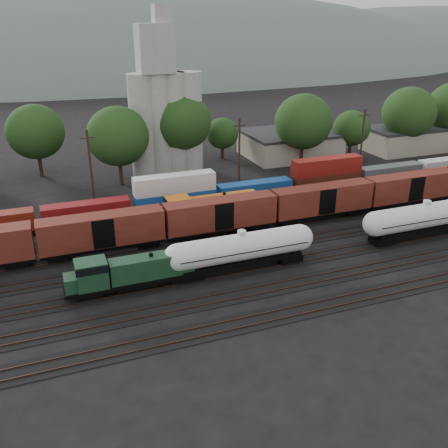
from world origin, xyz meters
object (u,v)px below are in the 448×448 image
object	(u,v)px
grain_silo	(165,111)
orange_locomotive	(206,207)
green_locomotive	(128,272)
tank_car_a	(241,249)

from	to	relation	value
grain_silo	orange_locomotive	bearing A→B (deg)	-92.78
green_locomotive	tank_car_a	bearing A→B (deg)	-0.00
tank_car_a	orange_locomotive	world-z (taller)	tank_car_a
green_locomotive	tank_car_a	world-z (taller)	tank_car_a
tank_car_a	grain_silo	bearing A→B (deg)	87.00
tank_car_a	orange_locomotive	bearing A→B (deg)	86.62
tank_car_a	grain_silo	world-z (taller)	grain_silo
orange_locomotive	grain_silo	size ratio (longest dim) A/B	0.56
tank_car_a	green_locomotive	bearing A→B (deg)	180.00
orange_locomotive	grain_silo	xyz separation A→B (m)	(1.26, 26.00, 8.92)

